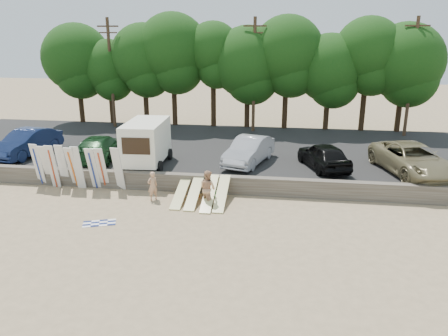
{
  "coord_description": "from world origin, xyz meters",
  "views": [
    {
      "loc": [
        4.76,
        -19.5,
        8.55
      ],
      "look_at": [
        1.47,
        3.0,
        1.45
      ],
      "focal_mm": 35.0,
      "sensor_mm": 36.0,
      "label": 1
    }
  ],
  "objects_px": {
    "car_3": "(324,156)",
    "beachgoer_b": "(208,188)",
    "box_trailer": "(146,141)",
    "car_2": "(249,151)",
    "car_4": "(412,159)",
    "beachgoer_a": "(153,186)",
    "car_0": "(27,143)",
    "cooler": "(216,194)",
    "car_1": "(100,147)"
  },
  "relations": [
    {
      "from": "car_1",
      "to": "beachgoer_b",
      "type": "height_order",
      "value": "car_1"
    },
    {
      "from": "cooler",
      "to": "beachgoer_b",
      "type": "bearing_deg",
      "value": -104.44
    },
    {
      "from": "beachgoer_a",
      "to": "beachgoer_b",
      "type": "xyz_separation_m",
      "value": [
        3.02,
        -0.34,
        0.15
      ]
    },
    {
      "from": "car_2",
      "to": "beachgoer_a",
      "type": "height_order",
      "value": "car_2"
    },
    {
      "from": "beachgoer_a",
      "to": "beachgoer_b",
      "type": "bearing_deg",
      "value": 129.28
    },
    {
      "from": "car_1",
      "to": "cooler",
      "type": "distance_m",
      "value": 9.02
    },
    {
      "from": "car_3",
      "to": "beachgoer_b",
      "type": "relative_size",
      "value": 2.48
    },
    {
      "from": "car_1",
      "to": "car_3",
      "type": "distance_m",
      "value": 14.03
    },
    {
      "from": "car_4",
      "to": "beachgoer_a",
      "type": "height_order",
      "value": "car_4"
    },
    {
      "from": "car_3",
      "to": "cooler",
      "type": "xyz_separation_m",
      "value": [
        -5.92,
        -3.79,
        -1.33
      ]
    },
    {
      "from": "box_trailer",
      "to": "cooler",
      "type": "relative_size",
      "value": 11.59
    },
    {
      "from": "car_3",
      "to": "car_2",
      "type": "bearing_deg",
      "value": -24.81
    },
    {
      "from": "car_3",
      "to": "beachgoer_b",
      "type": "distance_m",
      "value": 7.98
    },
    {
      "from": "car_4",
      "to": "beachgoer_b",
      "type": "distance_m",
      "value": 12.09
    },
    {
      "from": "car_2",
      "to": "beachgoer_a",
      "type": "bearing_deg",
      "value": -116.07
    },
    {
      "from": "box_trailer",
      "to": "car_2",
      "type": "xyz_separation_m",
      "value": [
        6.16,
        1.29,
        -0.7
      ]
    },
    {
      "from": "car_2",
      "to": "car_4",
      "type": "xyz_separation_m",
      "value": [
        9.48,
        -0.71,
        0.05
      ]
    },
    {
      "from": "car_1",
      "to": "car_2",
      "type": "distance_m",
      "value": 9.53
    },
    {
      "from": "car_2",
      "to": "cooler",
      "type": "bearing_deg",
      "value": -92.82
    },
    {
      "from": "car_1",
      "to": "beachgoer_a",
      "type": "distance_m",
      "value": 6.81
    },
    {
      "from": "car_0",
      "to": "cooler",
      "type": "relative_size",
      "value": 13.84
    },
    {
      "from": "car_4",
      "to": "cooler",
      "type": "distance_m",
      "value": 11.51
    },
    {
      "from": "car_2",
      "to": "car_3",
      "type": "relative_size",
      "value": 1.07
    },
    {
      "from": "car_0",
      "to": "cooler",
      "type": "height_order",
      "value": "car_0"
    },
    {
      "from": "box_trailer",
      "to": "car_2",
      "type": "height_order",
      "value": "box_trailer"
    },
    {
      "from": "car_4",
      "to": "cooler",
      "type": "xyz_separation_m",
      "value": [
        -10.89,
        -3.46,
        -1.41
      ]
    },
    {
      "from": "car_3",
      "to": "beachgoer_b",
      "type": "height_order",
      "value": "car_3"
    },
    {
      "from": "beachgoer_b",
      "to": "cooler",
      "type": "bearing_deg",
      "value": -63.76
    },
    {
      "from": "car_4",
      "to": "beachgoer_b",
      "type": "bearing_deg",
      "value": -172.02
    },
    {
      "from": "car_3",
      "to": "car_4",
      "type": "bearing_deg",
      "value": 156.29
    },
    {
      "from": "car_2",
      "to": "cooler",
      "type": "relative_size",
      "value": 13.12
    },
    {
      "from": "box_trailer",
      "to": "beachgoer_b",
      "type": "height_order",
      "value": "box_trailer"
    },
    {
      "from": "beachgoer_a",
      "to": "car_0",
      "type": "bearing_deg",
      "value": -70.11
    },
    {
      "from": "car_2",
      "to": "car_4",
      "type": "bearing_deg",
      "value": 11.6
    },
    {
      "from": "car_4",
      "to": "car_3",
      "type": "bearing_deg",
      "value": 160.9
    },
    {
      "from": "car_0",
      "to": "cooler",
      "type": "bearing_deg",
      "value": -7.42
    },
    {
      "from": "car_0",
      "to": "car_4",
      "type": "relative_size",
      "value": 0.84
    },
    {
      "from": "car_2",
      "to": "beachgoer_b",
      "type": "relative_size",
      "value": 2.65
    },
    {
      "from": "beachgoer_b",
      "to": "car_3",
      "type": "bearing_deg",
      "value": -105.48
    },
    {
      "from": "car_3",
      "to": "cooler",
      "type": "bearing_deg",
      "value": 12.63
    },
    {
      "from": "car_2",
      "to": "beachgoer_a",
      "type": "relative_size",
      "value": 3.17
    },
    {
      "from": "car_4",
      "to": "car_1",
      "type": "bearing_deg",
      "value": 163.91
    },
    {
      "from": "box_trailer",
      "to": "beachgoer_a",
      "type": "distance_m",
      "value": 4.4
    },
    {
      "from": "car_1",
      "to": "box_trailer",
      "type": "bearing_deg",
      "value": 161.98
    },
    {
      "from": "box_trailer",
      "to": "car_4",
      "type": "distance_m",
      "value": 15.66
    },
    {
      "from": "box_trailer",
      "to": "beachgoer_b",
      "type": "distance_m",
      "value": 6.33
    },
    {
      "from": "car_3",
      "to": "beachgoer_a",
      "type": "relative_size",
      "value": 2.96
    },
    {
      "from": "beachgoer_a",
      "to": "cooler",
      "type": "bearing_deg",
      "value": 152.65
    },
    {
      "from": "car_1",
      "to": "cooler",
      "type": "height_order",
      "value": "car_1"
    },
    {
      "from": "car_0",
      "to": "beachgoer_a",
      "type": "distance_m",
      "value": 11.18
    }
  ]
}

